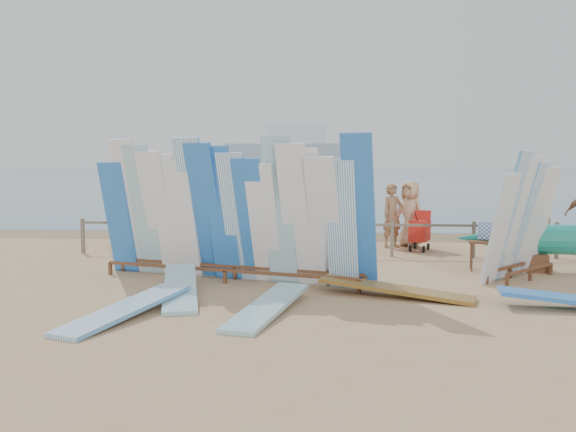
# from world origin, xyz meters

# --- Properties ---
(ground) EXTENTS (160.00, 160.00, 0.00)m
(ground) POSITION_xyz_m (0.00, 0.00, 0.00)
(ground) COLOR tan
(ground) RESTS_ON ground
(ocean) EXTENTS (320.00, 240.00, 0.02)m
(ocean) POSITION_xyz_m (0.00, 128.00, 0.00)
(ocean) COLOR slate
(ocean) RESTS_ON ground
(wet_sand_strip) EXTENTS (40.00, 2.60, 0.01)m
(wet_sand_strip) POSITION_xyz_m (0.00, 7.20, 0.00)
(wet_sand_strip) COLOR brown
(wet_sand_strip) RESTS_ON ground
(distant_ship) EXTENTS (45.00, 8.00, 14.00)m
(distant_ship) POSITION_xyz_m (-12.00, 180.00, 5.31)
(distant_ship) COLOR #999EA3
(distant_ship) RESTS_ON ocean
(fence) EXTENTS (12.08, 0.08, 0.90)m
(fence) POSITION_xyz_m (0.00, 3.00, 0.63)
(fence) COLOR #6E6353
(fence) RESTS_ON ground
(main_surfboard_rack) EXTENTS (5.78, 2.26, 2.89)m
(main_surfboard_rack) POSITION_xyz_m (-1.50, -0.47, 1.29)
(main_surfboard_rack) COLOR brown
(main_surfboard_rack) RESTS_ON ground
(side_surfboard_rack) EXTENTS (1.94, 2.04, 2.59)m
(side_surfboard_rack) POSITION_xyz_m (4.32, 0.20, 1.16)
(side_surfboard_rack) COLOR brown
(side_surfboard_rack) RESTS_ON ground
(vendor_table) EXTENTS (0.89, 0.69, 1.07)m
(vendor_table) POSITION_xyz_m (3.89, 1.12, 0.36)
(vendor_table) COLOR brown
(vendor_table) RESTS_ON ground
(flat_board_c) EXTENTS (2.75, 1.30, 0.29)m
(flat_board_c) POSITION_xyz_m (1.65, -1.66, 0.00)
(flat_board_c) COLOR olive
(flat_board_c) RESTS_ON ground
(flat_board_a) EXTENTS (1.20, 2.75, 0.36)m
(flat_board_a) POSITION_xyz_m (-2.13, -1.93, 0.00)
(flat_board_a) COLOR #7FBACB
(flat_board_a) RESTS_ON ground
(flat_board_b) EXTENTS (1.17, 2.76, 0.21)m
(flat_board_b) POSITION_xyz_m (-0.47, -2.93, 0.00)
(flat_board_b) COLOR #7FBACB
(flat_board_b) RESTS_ON ground
(flat_board_e) EXTENTS (1.44, 2.73, 0.27)m
(flat_board_e) POSITION_xyz_m (-2.61, -3.38, 0.00)
(flat_board_e) COLOR white
(flat_board_e) RESTS_ON ground
(beach_chair_left) EXTENTS (0.69, 0.70, 0.84)m
(beach_chair_left) POSITION_xyz_m (0.26, 3.87, 0.24)
(beach_chair_left) COLOR red
(beach_chair_left) RESTS_ON ground
(beach_chair_right) EXTENTS (0.75, 0.75, 0.84)m
(beach_chair_right) POSITION_xyz_m (0.62, 3.88, 0.24)
(beach_chair_right) COLOR red
(beach_chair_right) RESTS_ON ground
(stroller) EXTENTS (0.76, 0.91, 1.07)m
(stroller) POSITION_xyz_m (2.83, 4.09, 0.43)
(stroller) COLOR red
(stroller) RESTS_ON ground
(beachgoer_8) EXTENTS (0.96, 0.94, 1.86)m
(beachgoer_8) POSITION_xyz_m (5.93, 4.89, 0.93)
(beachgoer_8) COLOR beige
(beachgoer_8) RESTS_ON ground
(beachgoer_6) EXTENTS (0.93, 0.95, 1.85)m
(beachgoer_6) POSITION_xyz_m (2.66, 4.86, 0.92)
(beachgoer_6) COLOR tan
(beachgoer_6) RESTS_ON ground
(beachgoer_0) EXTENTS (0.93, 0.48, 1.85)m
(beachgoer_0) POSITION_xyz_m (-4.83, 4.15, 0.93)
(beachgoer_0) COLOR tan
(beachgoer_0) RESTS_ON ground
(beachgoer_11) EXTENTS (1.37, 1.33, 1.55)m
(beachgoer_11) POSITION_xyz_m (-6.17, 6.94, 0.78)
(beachgoer_11) COLOR beige
(beachgoer_11) RESTS_ON ground
(beachgoer_1) EXTENTS (0.67, 0.75, 1.81)m
(beachgoer_1) POSITION_xyz_m (-3.03, 5.84, 0.90)
(beachgoer_1) COLOR #8C6042
(beachgoer_1) RESTS_ON ground
(beachgoer_9) EXTENTS (0.81, 1.15, 1.65)m
(beachgoer_9) POSITION_xyz_m (6.65, 6.45, 0.83)
(beachgoer_9) COLOR tan
(beachgoer_9) RESTS_ON ground
(beachgoer_2) EXTENTS (0.88, 0.68, 1.63)m
(beachgoer_2) POSITION_xyz_m (-3.48, 4.39, 0.81)
(beachgoer_2) COLOR beige
(beachgoer_2) RESTS_ON ground
(beachgoer_7) EXTENTS (0.74, 0.66, 1.79)m
(beachgoer_7) POSITION_xyz_m (2.15, 4.63, 0.89)
(beachgoer_7) COLOR #8C6042
(beachgoer_7) RESTS_ON ground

